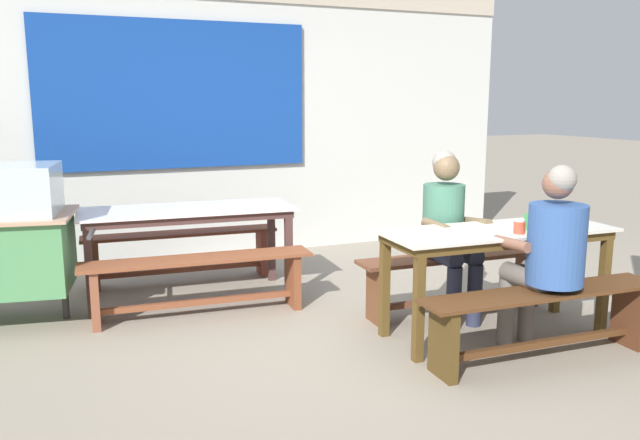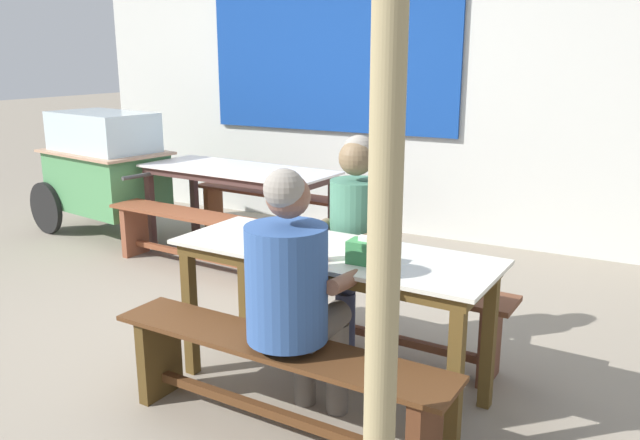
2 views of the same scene
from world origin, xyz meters
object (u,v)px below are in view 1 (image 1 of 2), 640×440
Objects in this scene: dining_table_far at (188,217)px; bench_near_back at (456,273)px; person_right_near_table at (448,224)px; dining_table_near at (497,241)px; bench_far_front at (198,277)px; tissue_box at (537,222)px; bench_far_back at (182,248)px; person_near_front at (549,249)px; condiment_jar at (519,226)px; bench_near_front at (543,315)px.

dining_table_far is 1.10× the size of bench_near_back.
dining_table_near is at bearing -76.41° from person_right_near_table.
bench_near_back is (1.86, -0.70, 0.00)m from bench_far_front.
bench_far_front is 1.39× the size of person_right_near_table.
tissue_box is (0.24, -0.12, 0.14)m from dining_table_near.
bench_far_back is at bearing 86.02° from dining_table_far.
bench_far_back is at bearing 128.61° from dining_table_near.
person_near_front is (1.82, -2.67, 0.41)m from bench_far_back.
condiment_jar is at bearing -89.21° from bench_near_back.
person_near_front is 12.71× the size of condiment_jar.
dining_table_near is 0.63m from bench_near_front.
bench_far_back is 3.25m from person_near_front.
bench_near_front is at bearing -51.19° from dining_table_far.
dining_table_far is at bearing 128.81° from bench_near_front.
bench_far_back is 0.99× the size of bench_far_front.
bench_far_back is at bearing 86.02° from bench_far_front.
person_near_front reaches higher than bench_far_back.
dining_table_near is 10.69× the size of tissue_box.
person_right_near_table reaches higher than dining_table_far.
bench_near_back is 0.43m from person_right_near_table.
bench_far_front is at bearing 146.80° from dining_table_near.
tissue_box is at bearing -32.53° from bench_far_front.
condiment_jar is (1.80, -2.40, 0.50)m from bench_far_back.
dining_table_far is 2.74m from tissue_box.
tissue_box is (0.21, -0.63, 0.50)m from bench_near_back.
bench_near_back is at bearing 87.54° from dining_table_near.
dining_table_near is 0.62m from bench_near_back.
dining_table_far reaches higher than bench_far_front.
bench_near_front is 1.04m from person_right_near_table.
tissue_box is (2.01, -2.34, 0.51)m from bench_far_back.
bench_near_front is 0.61m from condiment_jar.
condiment_jar is at bearing -80.17° from dining_table_near.
dining_table_near is 0.95× the size of bench_far_front.
bench_far_back and bench_far_front have the same top height.
person_near_front is at bearing 40.39° from bench_near_front.
dining_table_near is 1.32× the size of person_right_near_table.
tissue_box is at bearing 56.34° from bench_near_front.
condiment_jar is at bearing 92.95° from person_near_front.
condiment_jar is at bearing -36.49° from bench_far_front.
dining_table_far is 11.33× the size of tissue_box.
person_right_near_table is (1.66, -1.77, 0.41)m from bench_far_back.
bench_near_back is 1.27× the size of person_right_near_table.
dining_table_near reaches higher than bench_near_back.
dining_table_near is at bearing -92.46° from bench_near_back.
person_right_near_table reaches higher than tissue_box.
bench_near_front is (1.78, -2.22, -0.38)m from dining_table_far.
condiment_jar is at bearing -163.64° from tissue_box.
condiment_jar reaches higher than bench_near_back.
bench_far_back is 1.09× the size of bench_near_back.
person_right_near_table is at bearing -36.68° from dining_table_far.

